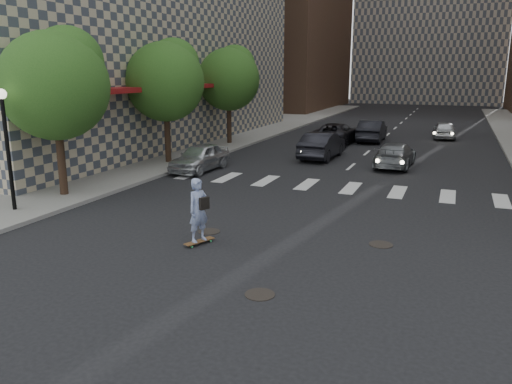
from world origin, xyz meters
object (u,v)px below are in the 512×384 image
tree_c (230,76)px  silver_sedan (200,157)px  lamppost (6,132)px  traffic_car_d (444,130)px  traffic_car_c (336,133)px  tree_a (57,81)px  traffic_car_e (372,131)px  traffic_car_b (395,155)px  tree_b (167,78)px  traffic_car_a (322,145)px  skateboarder (199,210)px

tree_c → silver_sedan: (2.45, -9.14, -3.94)m
lamppost → traffic_car_d: (13.76, 27.50, -2.27)m
traffic_car_c → traffic_car_d: traffic_car_c is taller
lamppost → tree_a: tree_a is taller
traffic_car_c → traffic_car_e: 3.06m
lamppost → traffic_car_b: (11.67, 14.35, -2.28)m
tree_a → tree_b: bearing=90.0°
silver_sedan → traffic_car_a: traffic_car_a is taller
lamppost → traffic_car_d: size_ratio=1.09×
skateboarder → traffic_car_d: bearing=100.8°
tree_a → silver_sedan: (2.45, 6.86, -3.94)m
lamppost → skateboarder: lamppost is taller
skateboarder → silver_sedan: 11.27m
silver_sedan → traffic_car_a: size_ratio=0.88×
tree_c → traffic_car_c: 8.37m
lamppost → silver_sedan: lamppost is taller
skateboarder → traffic_car_e: (1.15, 24.38, -0.28)m
tree_b → lamppost: bearing=-90.2°
traffic_car_a → traffic_car_d: traffic_car_a is taller
traffic_car_a → traffic_car_b: traffic_car_a is taller
traffic_car_a → traffic_car_e: (1.55, 8.44, 0.00)m
skateboarder → traffic_car_c: skateboarder is taller
lamppost → traffic_car_c: size_ratio=0.82×
tree_c → traffic_car_b: (11.62, -4.28, -4.00)m
tree_c → silver_sedan: size_ratio=1.60×
traffic_car_e → traffic_car_c: bearing=43.5°
traffic_car_d → traffic_car_e: size_ratio=0.83×
skateboarder → traffic_car_c: bearing=115.5°
traffic_car_a → tree_c: bearing=-21.5°
traffic_car_e → traffic_car_a: bearing=78.4°
lamppost → traffic_car_e: bearing=69.6°
traffic_car_a → traffic_car_d: (6.40, 12.01, -0.10)m
traffic_car_b → traffic_car_c: bearing=-54.6°
traffic_car_a → tree_b: bearing=35.3°
silver_sedan → traffic_car_a: bearing=53.7°
traffic_car_c → traffic_car_d: (7.02, 5.72, -0.06)m
traffic_car_a → traffic_car_b: (4.30, -1.14, -0.12)m
traffic_car_b → skateboarder: bearing=77.1°
skateboarder → traffic_car_a: 15.95m
tree_c → traffic_car_a: bearing=-23.2°
traffic_car_d → traffic_car_e: bearing=32.3°
tree_a → tree_b: 8.00m
traffic_car_d → traffic_car_e: 6.01m
skateboarder → traffic_car_b: 15.31m
tree_a → skateboarder: 9.07m
silver_sedan → tree_c: bearing=107.8°
skateboarder → traffic_car_d: 28.59m
skateboarder → traffic_car_d: (5.99, 27.95, -0.38)m
traffic_car_c → tree_c: bearing=26.6°
tree_c → silver_sedan: tree_c is taller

